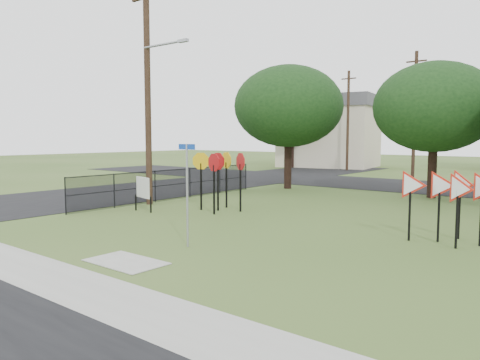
% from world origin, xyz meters
% --- Properties ---
extents(ground, '(140.00, 140.00, 0.00)m').
position_xyz_m(ground, '(0.00, 0.00, 0.00)').
color(ground, '#39551F').
extents(sidewalk, '(30.00, 1.60, 0.02)m').
position_xyz_m(sidewalk, '(0.00, -4.20, 0.01)').
color(sidewalk, '#97968E').
rests_on(sidewalk, ground).
extents(planting_strip, '(30.00, 0.80, 0.02)m').
position_xyz_m(planting_strip, '(0.00, -5.40, 0.01)').
color(planting_strip, '#39551F').
rests_on(planting_strip, ground).
extents(street_left, '(8.00, 50.00, 0.02)m').
position_xyz_m(street_left, '(-12.00, 10.00, 0.01)').
color(street_left, black).
rests_on(street_left, ground).
extents(street_far, '(60.00, 8.00, 0.02)m').
position_xyz_m(street_far, '(0.00, 20.00, 0.01)').
color(street_far, black).
rests_on(street_far, ground).
extents(curb_pad, '(2.00, 1.20, 0.02)m').
position_xyz_m(curb_pad, '(0.00, -2.40, 0.01)').
color(curb_pad, '#97968E').
rests_on(curb_pad, ground).
extents(street_name_sign, '(0.59, 0.06, 2.88)m').
position_xyz_m(street_name_sign, '(0.01, -0.28, 1.66)').
color(street_name_sign, '#919399').
rests_on(street_name_sign, ground).
extents(stop_sign_cluster, '(2.26, 1.89, 2.44)m').
position_xyz_m(stop_sign_cluster, '(-3.54, 5.11, 1.81)').
color(stop_sign_cluster, black).
rests_on(stop_sign_cluster, ground).
extents(yield_sign_cluster, '(2.73, 1.76, 2.14)m').
position_xyz_m(yield_sign_cluster, '(5.54, 4.77, 1.58)').
color(yield_sign_cluster, black).
rests_on(yield_sign_cluster, ground).
extents(info_board, '(1.12, 0.32, 1.43)m').
position_xyz_m(info_board, '(-5.85, 2.95, 0.95)').
color(info_board, black).
rests_on(info_board, ground).
extents(utility_pole_main, '(3.55, 0.33, 10.00)m').
position_xyz_m(utility_pole_main, '(-7.24, 4.50, 5.21)').
color(utility_pole_main, '#3B281B').
rests_on(utility_pole_main, ground).
extents(far_pole_a, '(1.40, 0.24, 9.00)m').
position_xyz_m(far_pole_a, '(-2.00, 24.00, 4.60)').
color(far_pole_a, '#3B281B').
rests_on(far_pole_a, ground).
extents(far_pole_c, '(1.40, 0.24, 9.00)m').
position_xyz_m(far_pole_c, '(-10.00, 30.00, 4.60)').
color(far_pole_c, '#3B281B').
rests_on(far_pole_c, ground).
extents(fence_run, '(0.05, 11.55, 1.50)m').
position_xyz_m(fence_run, '(-7.60, 6.25, 0.78)').
color(fence_run, black).
rests_on(fence_run, ground).
extents(house_left, '(10.58, 8.88, 7.20)m').
position_xyz_m(house_left, '(-14.00, 34.00, 3.65)').
color(house_left, beige).
rests_on(house_left, ground).
extents(tree_near_left, '(6.40, 6.40, 7.27)m').
position_xyz_m(tree_near_left, '(-6.00, 14.00, 4.86)').
color(tree_near_left, black).
rests_on(tree_near_left, ground).
extents(tree_near_mid, '(6.00, 6.00, 6.80)m').
position_xyz_m(tree_near_mid, '(2.00, 15.00, 4.54)').
color(tree_near_mid, black).
rests_on(tree_near_mid, ground).
extents(tree_far_left, '(6.80, 6.80, 7.73)m').
position_xyz_m(tree_far_left, '(-16.00, 30.00, 5.17)').
color(tree_far_left, black).
rests_on(tree_far_left, ground).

